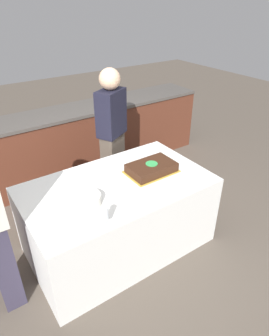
# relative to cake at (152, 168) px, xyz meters

# --- Properties ---
(ground_plane) EXTENTS (14.00, 14.00, 0.00)m
(ground_plane) POSITION_rel_cake_xyz_m (-0.38, 0.01, -0.79)
(ground_plane) COLOR brown
(back_counter) EXTENTS (4.40, 0.58, 0.92)m
(back_counter) POSITION_rel_cake_xyz_m (-0.38, 1.58, -0.32)
(back_counter) COLOR #5B2D1E
(back_counter) RESTS_ON ground_plane
(dining_table) EXTENTS (1.70, 1.00, 0.74)m
(dining_table) POSITION_rel_cake_xyz_m (-0.38, 0.01, -0.41)
(dining_table) COLOR silver
(dining_table) RESTS_ON ground_plane
(cake) EXTENTS (0.48, 0.32, 0.09)m
(cake) POSITION_rel_cake_xyz_m (0.00, 0.00, 0.00)
(cake) COLOR gold
(cake) RESTS_ON dining_table
(plate_stack) EXTENTS (0.23, 0.23, 0.09)m
(plate_stack) POSITION_rel_cake_xyz_m (-0.74, -0.11, 0.00)
(plate_stack) COLOR white
(plate_stack) RESTS_ON dining_table
(wine_glass) EXTENTS (0.06, 0.06, 0.16)m
(wine_glass) POSITION_rel_cake_xyz_m (-0.74, -0.42, 0.07)
(wine_glass) COLOR white
(wine_glass) RESTS_ON dining_table
(side_plate_near_cake) EXTENTS (0.19, 0.19, 0.00)m
(side_plate_near_cake) POSITION_rel_cake_xyz_m (-0.01, 0.31, -0.04)
(side_plate_near_cake) COLOR white
(side_plate_near_cake) RESTS_ON dining_table
(utensil_pile) EXTENTS (0.17, 0.10, 0.02)m
(utensil_pile) POSITION_rel_cake_xyz_m (-0.28, -0.35, -0.03)
(utensil_pile) COLOR white
(utensil_pile) RESTS_ON dining_table
(person_cutting_cake) EXTENTS (0.39, 0.33, 1.59)m
(person_cutting_cake) POSITION_rel_cake_xyz_m (-0.00, 0.73, 0.06)
(person_cutting_cake) COLOR #4C4238
(person_cutting_cake) RESTS_ON ground_plane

